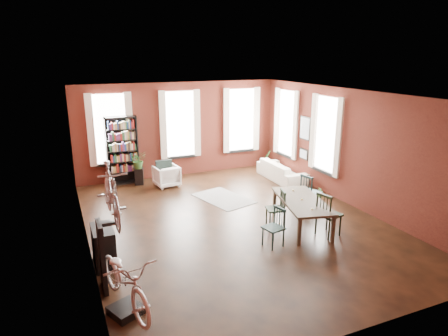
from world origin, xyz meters
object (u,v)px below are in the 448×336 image
dining_table (301,213)px  dining_chair_a (273,228)px  bike_trainer (126,310)px  bookshelf (122,151)px  console_table (104,247)px  dining_chair_b (275,209)px  cream_sofa (282,168)px  plant_stand (139,176)px  dining_chair_d (311,192)px  dining_chair_c (329,214)px  white_armchair (166,175)px  bicycle_floor (123,255)px

dining_table → dining_chair_a: (-1.14, -0.62, 0.08)m
dining_chair_a → bike_trainer: bearing=-84.0°
bookshelf → console_table: size_ratio=2.75×
dining_chair_b → console_table: 4.11m
dining_chair_a → cream_sofa: (2.70, 4.11, -0.03)m
plant_stand → dining_chair_d: bearing=-46.5°
dining_table → bookshelf: bearing=136.8°
dining_chair_a → dining_chair_b: dining_chair_b is taller
dining_table → dining_chair_c: bearing=-49.6°
dining_table → dining_chair_b: (-0.57, 0.28, 0.11)m
white_armchair → console_table: size_ratio=0.93×
console_table → bicycle_floor: bicycle_floor is taller
cream_sofa → bike_trainer: cream_sofa is taller
dining_chair_c → white_armchair: (-2.51, 4.99, -0.15)m
cream_sofa → console_table: bearing=119.3°
dining_table → dining_chair_c: 0.73m
dining_table → dining_chair_a: 1.30m
dining_chair_c → bookshelf: 6.94m
dining_chair_a → dining_chair_d: dining_chair_d is taller
dining_chair_d → bike_trainer: (-5.43, -2.63, -0.43)m
cream_sofa → bike_trainer: 8.08m
dining_table → dining_chair_c: size_ratio=1.97×
white_armchair → cream_sofa: 3.85m
dining_chair_a → console_table: size_ratio=1.08×
console_table → plant_stand: console_table is taller
dining_chair_d → cream_sofa: bearing=-29.0°
bike_trainer → bicycle_floor: 1.00m
dining_chair_d → white_armchair: dining_chair_d is taller
bookshelf → console_table: 5.40m
dining_chair_a → cream_sofa: dining_chair_a is taller
dining_table → console_table: console_table is taller
cream_sofa → bike_trainer: (-6.12, -5.27, -0.34)m
dining_chair_d → console_table: bearing=84.6°
cream_sofa → bicycle_floor: bicycle_floor is taller
bicycle_floor → plant_stand: bearing=64.3°
bookshelf → dining_table: bearing=-56.9°
white_armchair → cream_sofa: size_ratio=0.36×
console_table → dining_table: bearing=0.0°
dining_chair_b → dining_chair_c: bearing=59.2°
cream_sofa → dining_chair_d: bearing=165.2°
dining_table → white_armchair: size_ratio=2.77×
white_armchair → bicycle_floor: size_ratio=0.40×
white_armchair → console_table: bearing=53.8°
dining_table → bookshelf: bookshelf is taller
dining_table → bicycle_floor: 4.92m
dining_chair_a → white_armchair: bearing=179.3°
dining_chair_a → bike_trainer: 3.63m
dining_chair_a → dining_chair_d: size_ratio=0.87×
dining_chair_c → bike_trainer: (-4.88, -1.13, -0.45)m
dining_table → dining_chair_b: 0.64m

